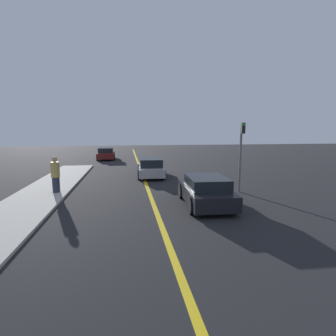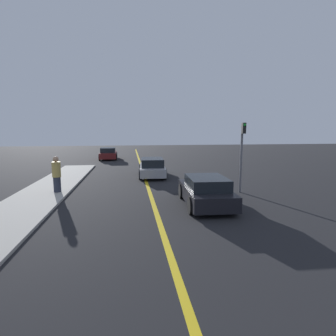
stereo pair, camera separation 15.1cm
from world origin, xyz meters
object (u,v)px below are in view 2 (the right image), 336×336
(car_near_right_lane, at_px, (206,191))
(traffic_light, at_px, (242,150))
(pedestrian_far_standing, at_px, (57,174))
(car_far_distant, at_px, (108,154))
(car_ahead_center, at_px, (152,168))

(car_near_right_lane, relative_size, traffic_light, 1.11)
(car_near_right_lane, bearing_deg, pedestrian_far_standing, 158.39)
(car_far_distant, xyz_separation_m, traffic_light, (8.16, -17.24, 1.63))
(car_near_right_lane, distance_m, car_far_distant, 20.08)
(pedestrian_far_standing, bearing_deg, car_far_distant, 85.27)
(pedestrian_far_standing, bearing_deg, traffic_light, -6.53)
(car_far_distant, xyz_separation_m, pedestrian_far_standing, (-1.34, -16.15, 0.39))
(car_far_distant, height_order, traffic_light, traffic_light)
(car_ahead_center, relative_size, car_far_distant, 1.07)
(car_far_distant, distance_m, traffic_light, 19.14)
(car_far_distant, height_order, pedestrian_far_standing, pedestrian_far_standing)
(pedestrian_far_standing, height_order, traffic_light, traffic_light)
(car_near_right_lane, relative_size, car_far_distant, 1.02)
(car_ahead_center, xyz_separation_m, traffic_light, (4.20, -5.56, 1.63))
(pedestrian_far_standing, distance_m, traffic_light, 9.64)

